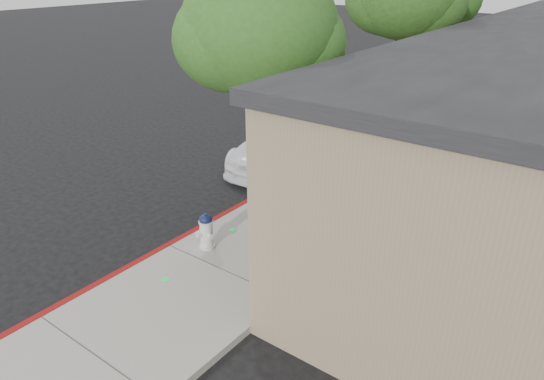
{
  "coord_description": "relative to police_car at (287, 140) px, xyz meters",
  "views": [
    {
      "loc": [
        7.56,
        -6.21,
        5.82
      ],
      "look_at": [
        1.09,
        2.43,
        0.86
      ],
      "focal_mm": 33.17,
      "sensor_mm": 36.0,
      "label": 1
    }
  ],
  "objects": [
    {
      "name": "fire_hydrant",
      "position": [
        1.73,
        -5.43,
        -0.17
      ],
      "size": [
        0.47,
        0.41,
        0.81
      ],
      "rotation": [
        0.0,
        0.0,
        -0.32
      ],
      "color": "silver",
      "rests_on": "sidewalk"
    },
    {
      "name": "ground",
      "position": [
        0.9,
        -5.87,
        -0.73
      ],
      "size": [
        120.0,
        120.0,
        0.0
      ],
      "primitive_type": "plane",
      "color": "black",
      "rests_on": "ground"
    },
    {
      "name": "sidewalk",
      "position": [
        2.5,
        -2.87,
        -0.66
      ],
      "size": [
        3.2,
        60.0,
        0.15
      ],
      "primitive_type": "cube",
      "color": "gray",
      "rests_on": "ground"
    },
    {
      "name": "street_tree_near",
      "position": [
        2.08,
        -3.98,
        3.73
      ],
      "size": [
        3.19,
        3.17,
        5.78
      ],
      "rotation": [
        0.0,
        0.0,
        0.18
      ],
      "color": "black",
      "rests_on": "sidewalk"
    },
    {
      "name": "red_curb",
      "position": [
        0.96,
        -2.87,
        -0.65
      ],
      "size": [
        0.14,
        60.0,
        0.16
      ],
      "primitive_type": "cube",
      "color": "maroon",
      "rests_on": "ground"
    },
    {
      "name": "police_car",
      "position": [
        0.0,
        0.0,
        0.0
      ],
      "size": [
        2.69,
        5.25,
        1.58
      ],
      "rotation": [
        0.0,
        0.0,
        0.13
      ],
      "color": "white",
      "rests_on": "ground"
    }
  ]
}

